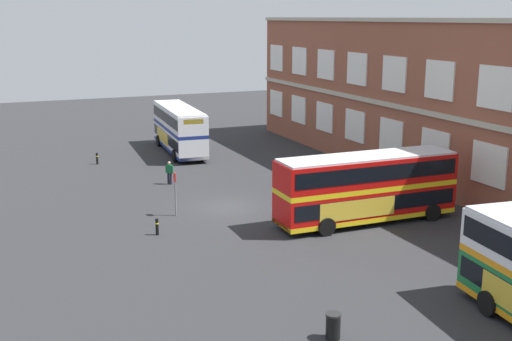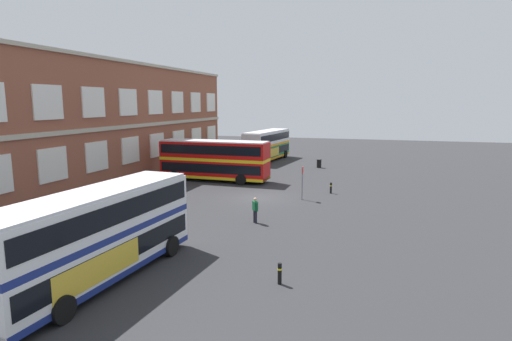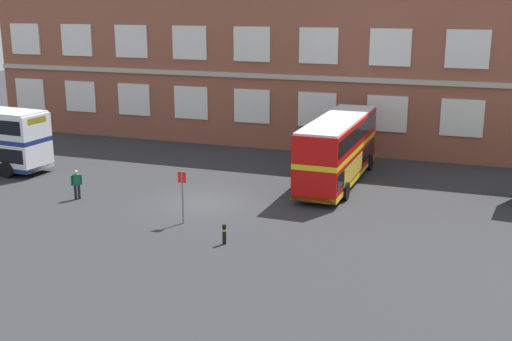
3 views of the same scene
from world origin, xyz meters
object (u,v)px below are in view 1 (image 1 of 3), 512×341
safety_bollard_west (97,158)px  waiting_passenger (169,172)px  bus_stand_flag (175,190)px  safety_bollard_east (157,227)px  station_litter_bin (333,326)px  double_decker_near (179,128)px  double_decker_middle (367,187)px

safety_bollard_west → waiting_passenger: bearing=23.4°
bus_stand_flag → safety_bollard_west: 16.30m
waiting_passenger → safety_bollard_east: bearing=-19.3°
waiting_passenger → station_litter_bin: size_ratio=1.65×
bus_stand_flag → safety_bollard_west: (-16.13, -2.04, -1.14)m
bus_stand_flag → safety_bollard_east: bearing=-32.8°
bus_stand_flag → double_decker_near: bearing=162.7°
double_decker_middle → safety_bollard_west: (-21.80, -12.04, -1.66)m
safety_bollard_west → double_decker_middle: bearing=28.9°
waiting_passenger → safety_bollard_west: 9.44m
bus_stand_flag → station_litter_bin: (17.25, 1.14, -1.12)m
double_decker_middle → station_litter_bin: size_ratio=10.72×
double_decker_near → double_decker_middle: 24.23m
station_litter_bin → safety_bollard_east: (-14.19, -3.11, -0.03)m
double_decker_near → safety_bollard_west: (2.04, -7.69, -1.66)m
double_decker_near → bus_stand_flag: size_ratio=4.13×
double_decker_middle → waiting_passenger: bearing=-147.8°
station_litter_bin → safety_bollard_east: size_ratio=1.08×
bus_stand_flag → safety_bollard_west: bearing=-172.8°
double_decker_near → double_decker_middle: same height
station_litter_bin → waiting_passenger: bearing=178.7°
double_decker_near → waiting_passenger: size_ratio=6.56×
bus_stand_flag → safety_bollard_east: (3.06, -1.97, -1.14)m
waiting_passenger → safety_bollard_west: bearing=-156.6°
double_decker_near → waiting_passenger: (10.69, -3.95, -1.22)m
double_decker_middle → safety_bollard_west: 24.96m
safety_bollard_west → safety_bollard_east: 19.19m
safety_bollard_west → double_decker_near: bearing=104.9°
waiting_passenger → safety_bollard_west: size_ratio=1.79×
double_decker_near → safety_bollard_west: double_decker_near is taller
double_decker_near → station_litter_bin: size_ratio=10.83×
waiting_passenger → station_litter_bin: bearing=-1.3°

